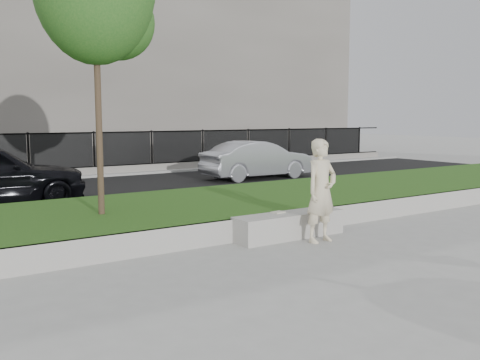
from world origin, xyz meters
TOP-DOWN VIEW (x-y plane):
  - ground at (0.00, 0.00)m, footprint 90.00×90.00m
  - grass_bank at (0.00, 3.00)m, footprint 34.00×4.00m
  - grass_kerb at (0.00, 1.04)m, footprint 34.00×0.08m
  - street at (0.00, 8.50)m, footprint 34.00×7.00m
  - far_pavement at (0.00, 13.00)m, footprint 34.00×3.00m
  - iron_fence at (0.00, 12.00)m, footprint 32.00×0.30m
  - stone_bench at (1.31, 0.80)m, footprint 2.13×0.53m
  - man at (1.56, 0.25)m, footprint 0.67×0.47m
  - book at (1.16, 0.92)m, footprint 0.24×0.19m
  - car_silver at (5.93, 8.18)m, footprint 3.90×1.41m

SIDE VIEW (x-z plane):
  - ground at x=0.00m, z-range 0.00..0.00m
  - street at x=0.00m, z-range 0.00..0.04m
  - far_pavement at x=0.00m, z-range 0.00..0.12m
  - grass_bank at x=0.00m, z-range 0.00..0.40m
  - grass_kerb at x=0.00m, z-range 0.00..0.40m
  - stone_bench at x=1.31m, z-range 0.00..0.44m
  - book at x=1.16m, z-range 0.44..0.46m
  - iron_fence at x=0.00m, z-range -0.21..1.29m
  - car_silver at x=5.93m, z-range 0.04..1.32m
  - man at x=1.56m, z-range 0.00..1.76m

